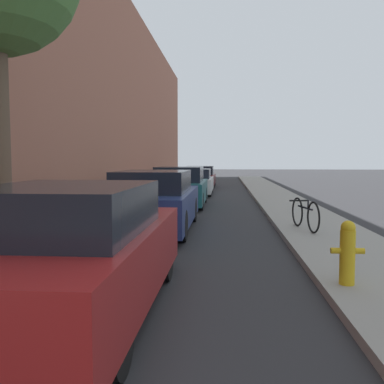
% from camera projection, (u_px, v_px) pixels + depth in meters
% --- Properties ---
extents(ground_plane, '(120.00, 120.00, 0.00)m').
position_uv_depth(ground_plane, '(206.00, 208.00, 14.89)').
color(ground_plane, '#28282B').
extents(sidewalk_left, '(2.00, 52.00, 0.12)m').
position_uv_depth(sidewalk_left, '(124.00, 206.00, 15.11)').
color(sidewalk_left, gray).
rests_on(sidewalk_left, ground).
extents(sidewalk_right, '(2.00, 52.00, 0.12)m').
position_uv_depth(sidewalk_right, '(290.00, 207.00, 14.66)').
color(sidewalk_right, gray).
rests_on(sidewalk_right, ground).
extents(building_facade_left, '(0.70, 52.00, 9.34)m').
position_uv_depth(building_facade_left, '(85.00, 74.00, 14.87)').
color(building_facade_left, '#9E604C').
rests_on(building_facade_left, ground).
extents(parked_car_red, '(1.85, 4.34, 1.43)m').
position_uv_depth(parked_car_red, '(70.00, 253.00, 4.63)').
color(parked_car_red, black).
rests_on(parked_car_red, ground).
extents(parked_car_navy, '(1.79, 4.61, 1.43)m').
position_uv_depth(parked_car_navy, '(155.00, 202.00, 10.20)').
color(parked_car_navy, black).
rests_on(parked_car_navy, ground).
extents(parked_car_teal, '(1.81, 4.17, 1.44)m').
position_uv_depth(parked_car_teal, '(180.00, 188.00, 15.53)').
color(parked_car_teal, black).
rests_on(parked_car_teal, ground).
extents(parked_car_white, '(1.89, 4.49, 1.25)m').
position_uv_depth(parked_car_white, '(193.00, 182.00, 20.76)').
color(parked_car_white, black).
rests_on(parked_car_white, ground).
extents(parked_car_maroon, '(1.83, 4.01, 1.30)m').
position_uv_depth(parked_car_maroon, '(200.00, 177.00, 26.22)').
color(parked_car_maroon, black).
rests_on(parked_car_maroon, ground).
extents(fire_hydrant, '(0.41, 0.19, 0.81)m').
position_uv_depth(fire_hydrant, '(347.00, 252.00, 5.36)').
color(fire_hydrant, gold).
rests_on(fire_hydrant, sidewalk_right).
extents(bicycle, '(0.46, 1.66, 0.68)m').
position_uv_depth(bicycle, '(305.00, 214.00, 9.60)').
color(bicycle, black).
rests_on(bicycle, sidewalk_right).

